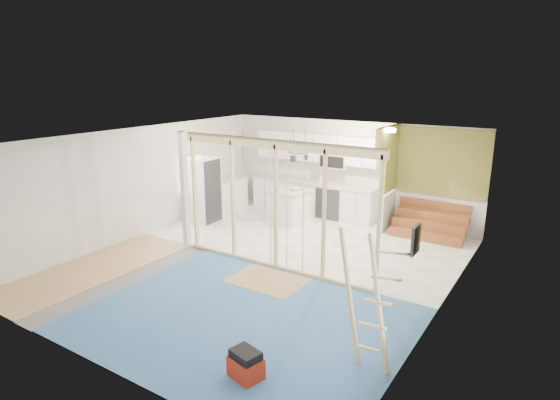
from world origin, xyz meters
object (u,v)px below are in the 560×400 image
Objects in this scene: fridge at (203,190)px; island at (289,207)px; ladder at (368,301)px; toolbox at (246,365)px.

fridge is 2.30m from island.
ladder reaches higher than fridge.
ladder reaches higher than island.
fridge is 6.88m from toolbox.
island reaches higher than toolbox.
island is 0.55× the size of ladder.
fridge is 1.67× the size of island.
toolbox is (2.94, -5.84, -0.25)m from island.
toolbox is at bearing -55.38° from island.
ladder is at bearing -34.29° from fridge.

